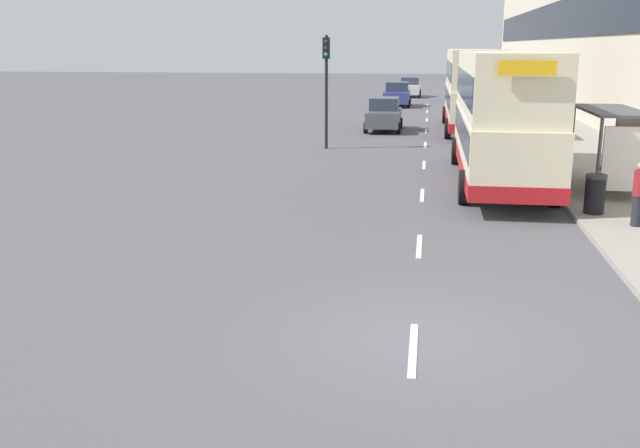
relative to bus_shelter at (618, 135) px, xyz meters
The scene contains 22 objects.
ground_plane 13.40m from the bus_shelter, 115.80° to the right, with size 220.00×220.00×0.00m, color #515156.
pavement 26.63m from the bus_shelter, 88.43° to the left, with size 5.00×93.00×0.14m.
terrace_facade 27.46m from the bus_shelter, 79.93° to the left, with size 3.10×93.00×14.03m.
lane_mark_0 13.81m from the bus_shelter, 114.95° to the right, with size 0.12×2.00×0.01m.
lane_mark_1 8.96m from the bus_shelter, 131.23° to the right, with size 0.12×2.00×0.01m.
lane_mark_2 6.12m from the bus_shelter, behind, with size 0.12×2.00×0.01m.
lane_mark_3 7.89m from the bus_shelter, 138.81° to the left, with size 0.12×2.00×0.01m.
lane_mark_4 12.45m from the bus_shelter, 117.97° to the left, with size 0.12×2.00×0.01m.
lane_mark_5 17.76m from the bus_shelter, 109.08° to the left, with size 0.12×2.00×0.01m.
lane_mark_6 23.31m from the bus_shelter, 104.38° to the left, with size 0.12×2.00×0.01m.
lane_mark_7 28.97m from the bus_shelter, 101.52° to the left, with size 0.12×2.00×0.01m.
lane_mark_8 34.68m from the bus_shelter, 99.59° to the left, with size 0.12×2.00×0.01m.
bus_shelter is the anchor object (origin of this frame).
double_decker_bus_near 3.71m from the bus_shelter, 153.34° to the left, with size 2.85×11.31×4.30m.
double_decker_bus_ahead 17.21m from the bus_shelter, 101.48° to the left, with size 2.85×11.40×4.30m.
car_0 18.22m from the bus_shelter, 116.27° to the left, with size 1.92×4.11×1.78m.
car_1 38.23m from the bus_shelter, 94.75° to the left, with size 1.91×4.04×1.81m.
car_2 43.81m from the bus_shelter, 99.76° to the left, with size 1.97×3.96×1.74m.
car_3 33.54m from the bus_shelter, 103.98° to the left, with size 2.08×4.08×1.82m.
pedestrian_at_shelter 4.55m from the bus_shelter, 96.23° to the right, with size 0.32×0.32×1.61m.
litter_bin 3.58m from the bus_shelter, 111.27° to the right, with size 0.55×0.55×1.05m.
traffic_light_far_kerb 13.66m from the bus_shelter, 138.48° to the left, with size 0.30×0.32×4.94m.
Camera 1 is at (0.10, -10.60, 4.48)m, focal length 40.00 mm.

